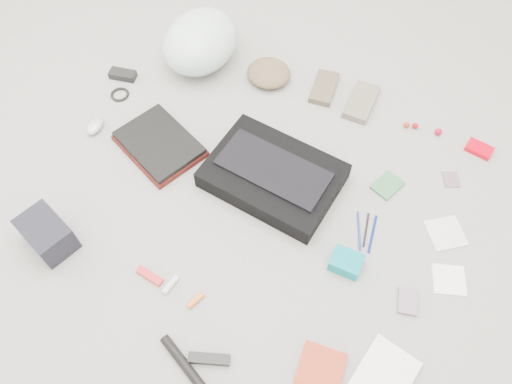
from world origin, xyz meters
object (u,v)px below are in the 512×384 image
at_px(messenger_bag, 273,176).
at_px(camera_bag, 47,234).
at_px(accordion_wallet, 346,262).
at_px(bike_helmet, 200,42).
at_px(laptop, 159,142).
at_px(book_red, 318,380).

bearing_deg(messenger_bag, camera_bag, -130.67).
bearing_deg(accordion_wallet, messenger_bag, 150.34).
distance_m(camera_bag, accordion_wallet, 1.00).
bearing_deg(bike_helmet, camera_bag, -90.46).
bearing_deg(camera_bag, messenger_bag, 62.41).
relative_size(bike_helmet, camera_bag, 2.06).
xyz_separation_m(laptop, book_red, (0.87, -0.54, -0.02)).
bearing_deg(laptop, bike_helmet, 122.02).
bearing_deg(accordion_wallet, camera_bag, -159.86).
xyz_separation_m(messenger_bag, bike_helmet, (-0.54, 0.44, 0.07)).
xyz_separation_m(book_red, accordion_wallet, (-0.05, 0.38, 0.01)).
relative_size(messenger_bag, accordion_wallet, 4.61).
distance_m(messenger_bag, laptop, 0.46).
bearing_deg(bike_helmet, laptop, -78.69).
distance_m(messenger_bag, book_red, 0.71).
relative_size(laptop, camera_bag, 1.74).
height_order(bike_helmet, accordion_wallet, bike_helmet).
xyz_separation_m(camera_bag, book_red, (0.99, -0.03, -0.05)).
bearing_deg(laptop, book_red, -9.11).
xyz_separation_m(bike_helmet, book_red, (0.95, -1.02, -0.10)).
relative_size(messenger_bag, bike_helmet, 1.28).
bearing_deg(accordion_wallet, laptop, 168.76).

